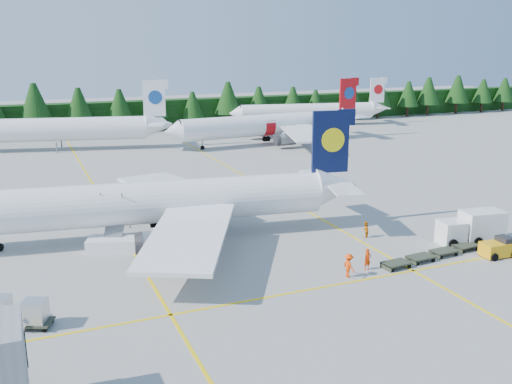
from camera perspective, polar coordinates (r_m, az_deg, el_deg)
name	(u,v)px	position (r m, az deg, el deg)	size (l,w,h in m)	color
ground	(312,256)	(49.53, 5.63, -6.43)	(320.00, 320.00, 0.00)	gray
taxi_stripe_a	(110,213)	(63.63, -14.40, -2.04)	(0.25, 120.00, 0.01)	yellow
taxi_stripe_b	(278,195)	(69.13, 2.18, -0.26)	(0.25, 120.00, 0.01)	yellow
taxi_stripe_cross	(349,282)	(44.75, 9.31, -8.91)	(80.00, 0.25, 0.01)	yellow
treeline_hedge	(130,115)	(125.43, -12.48, 7.51)	(220.00, 4.00, 6.00)	black
airliner_navy	(137,204)	(53.43, -11.84, -1.19)	(39.40, 32.20, 11.50)	white
airliner_red	(263,126)	(103.74, 0.71, 6.66)	(38.98, 31.98, 11.33)	white
airliner_far_left	(39,129)	(104.01, -20.92, 5.86)	(39.54, 12.06, 11.66)	white
airliner_far_right	(303,111)	(127.89, 4.74, 8.04)	(35.31, 9.46, 10.35)	white
airstairs	(113,240)	(52.31, -14.08, -4.67)	(5.00, 6.58, 3.89)	white
service_truck	(471,227)	(55.79, 20.71, -3.33)	(6.33, 3.10, 2.93)	silver
baggage_tug	(499,248)	(53.34, 23.12, -5.13)	(3.04, 1.75, 1.59)	orange
dolly_train	(432,254)	(50.98, 17.22, -5.92)	(10.53, 2.64, 0.13)	#333829
uld_pair	(16,311)	(40.52, -22.84, -10.90)	(4.65, 3.69, 1.56)	#333829
crew_a	(367,259)	(47.09, 11.08, -6.61)	(0.65, 0.43, 1.79)	#E73804
crew_b	(365,230)	(54.65, 10.88, -3.71)	(0.77, 0.60, 1.58)	#DA6A04
crew_c	(349,265)	(45.40, 9.27, -7.27)	(0.79, 0.53, 1.90)	#FE4005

